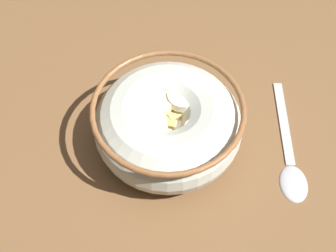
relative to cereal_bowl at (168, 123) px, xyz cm
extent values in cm
cube|color=brown|center=(-0.02, 0.00, -4.49)|extent=(92.56, 92.56, 2.00)
cylinder|color=beige|center=(-0.02, 0.00, -3.19)|extent=(8.63, 8.63, 0.60)
torus|color=beige|center=(-0.02, 0.00, -0.25)|extent=(15.69, 15.69, 6.50)
torus|color=brown|center=(-0.02, 0.00, 2.70)|extent=(15.82, 15.82, 0.60)
cylinder|color=white|center=(-0.02, 0.00, -0.01)|extent=(11.79, 11.79, 0.40)
cube|color=tan|center=(-0.11, 3.62, 0.71)|extent=(2.13, 2.14, 0.74)
cube|color=#AD7F42|center=(-0.73, -4.28, 0.66)|extent=(2.20, 2.21, 0.82)
cube|color=tan|center=(1.87, 1.37, 0.72)|extent=(1.90, 1.85, 0.86)
cube|color=#B78947|center=(4.40, 1.35, 0.46)|extent=(2.25, 2.25, 0.90)
cube|color=#AD7F42|center=(-1.58, 3.73, 0.64)|extent=(2.16, 2.16, 0.72)
cube|color=#B78947|center=(-4.46, -0.83, 0.44)|extent=(2.10, 2.09, 0.73)
cube|color=tan|center=(0.23, -1.08, 0.61)|extent=(2.14, 2.10, 0.91)
cube|color=tan|center=(3.53, 3.30, 0.72)|extent=(1.84, 1.79, 0.83)
cube|color=#B78947|center=(-3.06, 3.98, 0.59)|extent=(2.25, 2.24, 0.91)
cube|color=#AD7F42|center=(-2.92, -3.97, 0.50)|extent=(2.04, 2.00, 0.88)
cube|color=#AD7F42|center=(-4.36, 0.86, 0.53)|extent=(2.18, 2.17, 0.77)
cube|color=tan|center=(-2.67, -0.29, 0.64)|extent=(1.77, 1.74, 0.79)
cube|color=tan|center=(2.10, -1.72, 0.62)|extent=(2.07, 2.06, 0.75)
cube|color=#AD7F42|center=(-2.32, -2.69, 0.49)|extent=(2.19, 2.19, 0.71)
cube|color=tan|center=(1.60, 3.82, 0.66)|extent=(1.67, 1.64, 0.78)
cube|color=tan|center=(-0.16, 0.37, 0.45)|extent=(2.03, 2.04, 0.77)
cube|color=tan|center=(-1.22, 2.06, 0.52)|extent=(2.23, 2.23, 0.79)
cylinder|color=#F4EABC|center=(0.65, 1.82, 1.63)|extent=(3.86, 3.88, 1.49)
cylinder|color=#F9EFC6|center=(-3.72, -0.06, 1.53)|extent=(3.99, 4.00, 1.23)
cylinder|color=#F9EFC6|center=(-0.27, -2.47, 1.69)|extent=(3.58, 3.55, 1.42)
cylinder|color=#F4EABC|center=(4.06, -1.28, 1.57)|extent=(3.76, 3.77, 1.03)
cylinder|color=beige|center=(1.67, -0.68, 1.58)|extent=(4.05, 4.11, 1.29)
cylinder|color=#F9EFC6|center=(-1.87, 3.12, 1.43)|extent=(3.55, 3.60, 1.26)
cylinder|color=beige|center=(2.39, -3.32, 1.90)|extent=(4.25, 4.23, 1.23)
cylinder|color=#F9EFC6|center=(3.78, 1.35, 1.83)|extent=(4.25, 4.33, 1.41)
ellipsoid|color=#B7B7BC|center=(-13.94, -3.02, -3.09)|extent=(4.88, 5.28, 0.80)
cube|color=#B7B7BC|center=(-9.58, -9.60, -3.31)|extent=(7.13, 10.06, 0.36)
camera|label=1|loc=(-15.06, 22.10, 38.63)|focal=47.70mm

